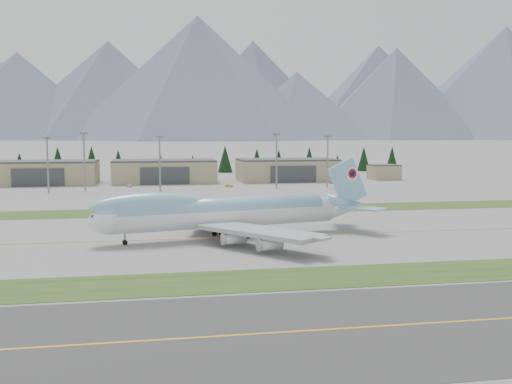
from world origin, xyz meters
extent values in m
plane|color=slate|center=(0.00, 0.00, 0.00)|extent=(7000.00, 7000.00, 0.00)
cube|color=#2E4A1A|center=(0.00, -38.00, 0.00)|extent=(400.00, 14.00, 0.08)
cube|color=#2E4A1A|center=(0.00, 45.00, 0.00)|extent=(400.00, 18.00, 0.08)
cube|color=#393939|center=(0.00, -62.00, 0.00)|extent=(400.00, 32.00, 0.04)
cube|color=gold|center=(0.00, 0.00, 0.00)|extent=(400.00, 0.40, 0.02)
cube|color=gold|center=(0.00, -62.00, 0.00)|extent=(400.00, 0.40, 0.02)
cylinder|color=white|center=(-3.74, -0.15, 5.22)|extent=(50.58, 15.86, 5.85)
cylinder|color=#84BFD9|center=(-4.62, -0.33, 6.30)|extent=(46.96, 14.69, 5.40)
ellipsoid|color=white|center=(-28.44, -5.21, 5.22)|extent=(10.35, 7.61, 5.85)
ellipsoid|color=#84BFD9|center=(-28.44, -5.21, 6.30)|extent=(8.67, 6.43, 4.96)
ellipsoid|color=#84BFD9|center=(-20.50, -3.58, 8.01)|extent=(25.35, 9.86, 5.40)
cube|color=#0C1433|center=(-31.53, -5.84, 6.39)|extent=(2.36, 2.68, 1.17)
cone|color=white|center=(25.37, 5.82, 5.22)|extent=(11.74, 7.79, 5.74)
cone|color=#84BFD9|center=(25.37, 5.82, 6.30)|extent=(10.75, 7.10, 5.22)
cube|color=#84BFD9|center=(26.25, 6.00, 11.35)|extent=(10.79, 2.72, 12.43)
cylinder|color=white|center=(27.24, 6.57, 13.51)|extent=(3.21, 0.83, 3.24)
cylinder|color=red|center=(27.22, 6.66, 13.51)|extent=(2.33, 0.65, 2.34)
cylinder|color=#0C1433|center=(27.20, 6.74, 13.51)|extent=(1.36, 0.45, 1.35)
cube|color=#84BFD9|center=(26.05, 11.47, 5.76)|extent=(7.55, 10.89, 0.41)
cube|color=#84BFD9|center=(28.22, 0.88, 5.76)|extent=(10.24, 11.17, 0.41)
cube|color=#A0A2A7|center=(-4.96, 14.77, 3.60)|extent=(15.84, 28.33, 0.90)
cube|color=#A0A2A7|center=(1.00, -14.34, 3.60)|extent=(23.81, 26.27, 0.90)
cylinder|color=white|center=(-8.30, 10.41, 1.89)|extent=(5.04, 3.15, 2.25)
cylinder|color=white|center=(-5.65, 19.50, 1.89)|extent=(5.04, 3.15, 2.25)
cylinder|color=white|center=(-3.78, -11.65, 1.89)|extent=(5.04, 3.15, 2.25)
cylinder|color=white|center=(2.23, -18.96, 1.89)|extent=(5.04, 3.15, 2.25)
cylinder|color=gray|center=(-25.80, -4.67, 1.08)|extent=(0.47, 0.47, 2.16)
cylinder|color=gray|center=(-5.61, 2.23, 1.17)|extent=(0.60, 0.60, 2.34)
cylinder|color=gray|center=(-4.52, -3.07, 1.17)|extent=(0.60, 0.60, 2.34)
cylinder|color=gray|center=(-1.20, 3.13, 1.17)|extent=(0.60, 0.60, 2.34)
cylinder|color=gray|center=(-0.11, -2.16, 1.17)|extent=(0.60, 0.60, 2.34)
cylinder|color=black|center=(-25.72, -5.02, 0.50)|extent=(1.03, 0.51, 0.99)
cylinder|color=black|center=(-25.87, -4.31, 0.50)|extent=(1.03, 0.51, 0.99)
cylinder|color=black|center=(-5.61, 2.23, 0.54)|extent=(1.15, 0.66, 1.08)
cylinder|color=black|center=(-4.52, -3.07, 0.54)|extent=(1.15, 0.66, 1.08)
cylinder|color=black|center=(-1.20, 3.13, 0.54)|extent=(1.15, 0.66, 1.08)
cylinder|color=black|center=(-0.11, -2.16, 0.54)|extent=(1.15, 0.66, 1.08)
cube|color=tan|center=(-70.00, 150.00, 5.00)|extent=(48.00, 26.00, 10.00)
cube|color=#383C3D|center=(-70.00, 150.00, 10.40)|extent=(48.00, 26.00, 0.80)
cube|color=#383C3D|center=(-70.00, 136.70, 4.00)|extent=(22.08, 0.60, 8.00)
cube|color=tan|center=(-15.00, 150.00, 5.00)|extent=(48.00, 26.00, 10.00)
cube|color=#383C3D|center=(-15.00, 150.00, 10.40)|extent=(48.00, 26.00, 0.80)
cube|color=#383C3D|center=(-15.00, 136.70, 4.00)|extent=(22.08, 0.60, 8.00)
cube|color=tan|center=(45.00, 150.00, 5.00)|extent=(48.00, 26.00, 10.00)
cube|color=#383C3D|center=(45.00, 150.00, 10.40)|extent=(48.00, 26.00, 0.80)
cube|color=#383C3D|center=(45.00, 136.70, 4.00)|extent=(22.08, 0.60, 8.00)
cube|color=tan|center=(95.00, 148.00, 3.50)|extent=(14.00, 12.00, 7.00)
cube|color=#383C3D|center=(95.00, 148.00, 7.30)|extent=(14.00, 12.00, 0.60)
cylinder|color=gray|center=(-60.75, 108.99, 10.52)|extent=(0.70, 0.70, 21.04)
cube|color=gray|center=(-60.75, 108.99, 21.44)|extent=(3.20, 3.20, 0.80)
cylinder|color=gray|center=(-47.40, 113.29, 11.43)|extent=(0.70, 0.70, 22.86)
cube|color=gray|center=(-47.40, 113.29, 23.26)|extent=(3.20, 3.20, 0.80)
cylinder|color=gray|center=(-17.45, 107.96, 10.80)|extent=(0.70, 0.70, 21.59)
cube|color=gray|center=(-17.45, 107.96, 21.99)|extent=(3.20, 3.20, 0.80)
cylinder|color=gray|center=(31.12, 110.06, 11.19)|extent=(0.70, 0.70, 22.39)
cube|color=gray|center=(31.12, 110.06, 22.79)|extent=(3.20, 3.20, 0.80)
cylinder|color=gray|center=(53.93, 111.62, 10.80)|extent=(0.70, 0.70, 21.61)
cube|color=gray|center=(53.93, 111.62, 22.01)|extent=(3.20, 3.20, 0.80)
imported|color=silver|center=(-30.48, 128.24, 0.00)|extent=(2.78, 3.66, 1.16)
imported|color=gold|center=(12.19, 120.61, 0.00)|extent=(3.85, 1.63, 1.24)
imported|color=#A6A6AB|center=(61.97, 128.08, 0.00)|extent=(2.77, 5.01, 1.37)
cone|color=black|center=(-93.94, 211.57, 6.37)|extent=(7.14, 7.14, 12.75)
cone|color=black|center=(-73.99, 215.41, 7.96)|extent=(8.92, 8.92, 15.93)
cone|color=black|center=(-54.64, 208.88, 8.15)|extent=(9.13, 9.13, 16.31)
cone|color=black|center=(-39.93, 208.52, 7.16)|extent=(8.02, 8.02, 14.32)
cone|color=black|center=(-16.28, 209.87, 6.04)|extent=(6.76, 6.76, 12.07)
cone|color=black|center=(2.28, 209.04, 5.51)|extent=(6.18, 6.18, 11.03)
cone|color=black|center=(22.10, 215.16, 8.15)|extent=(9.13, 9.13, 16.30)
cone|color=black|center=(40.83, 211.39, 7.30)|extent=(8.17, 8.17, 14.59)
cone|color=black|center=(54.51, 212.43, 6.94)|extent=(7.77, 7.77, 13.87)
cone|color=black|center=(74.37, 215.21, 7.58)|extent=(8.49, 8.49, 15.15)
cone|color=black|center=(91.14, 211.23, 5.25)|extent=(5.89, 5.89, 10.51)
cone|color=black|center=(108.88, 213.30, 7.72)|extent=(8.65, 8.65, 15.45)
cone|color=black|center=(127.69, 213.61, 7.64)|extent=(8.56, 8.56, 15.28)
cone|color=#52596E|center=(-550.00, 2301.53, 173.10)|extent=(840.11, 840.11, 346.19)
cone|color=white|center=(-550.00, 2301.53, 276.95)|extent=(319.24, 319.24, 138.48)
cone|color=#52596E|center=(-200.00, 2313.49, 200.75)|extent=(891.99, 891.99, 401.50)
cone|color=white|center=(-200.00, 2313.49, 321.20)|extent=(338.96, 338.96, 160.60)
cone|color=#52596E|center=(150.00, 2107.99, 236.85)|extent=(1020.63, 1020.63, 473.70)
cone|color=white|center=(150.00, 2107.99, 378.96)|extent=(387.84, 387.84, 189.48)
cone|color=#52596E|center=(550.00, 2141.44, 135.99)|extent=(666.55, 666.55, 271.98)
cone|color=white|center=(550.00, 2141.44, 217.58)|extent=(253.29, 253.29, 108.79)
cone|color=#52596E|center=(1000.00, 2199.56, 194.36)|extent=(805.02, 805.02, 388.72)
cone|color=white|center=(1000.00, 2199.56, 310.98)|extent=(305.91, 305.91, 155.49)
cone|color=#52596E|center=(1500.00, 2188.55, 245.19)|extent=(1090.53, 1090.53, 490.38)
cone|color=white|center=(1500.00, 2188.55, 392.31)|extent=(414.40, 414.40, 196.15)
cone|color=#52596E|center=(-200.00, 2900.00, 220.24)|extent=(880.97, 880.97, 440.48)
cone|color=white|center=(-200.00, 2900.00, 343.58)|extent=(352.39, 352.39, 193.81)
cone|color=#52596E|center=(500.00, 2900.00, 256.92)|extent=(1027.68, 1027.68, 513.84)
cone|color=white|center=(500.00, 2900.00, 400.80)|extent=(411.07, 411.07, 226.09)
cone|color=#52596E|center=(1200.00, 2900.00, 253.19)|extent=(1012.75, 1012.75, 506.37)
cone|color=white|center=(1200.00, 2900.00, 394.97)|extent=(405.10, 405.10, 222.80)
cone|color=#52596E|center=(1900.00, 2900.00, 257.41)|extent=(1029.66, 1029.66, 514.83)
cone|color=white|center=(1900.00, 2900.00, 401.57)|extent=(411.86, 411.86, 226.52)
camera|label=1|loc=(-19.31, -124.69, 23.00)|focal=40.00mm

